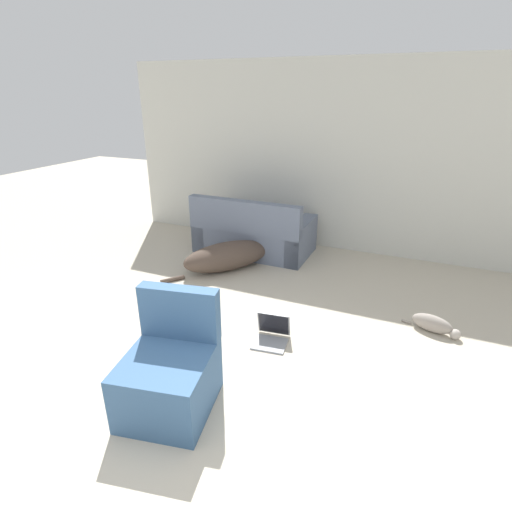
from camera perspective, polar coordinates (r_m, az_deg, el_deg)
The scene contains 7 objects.
ground_plane at distance 2.77m, azimuth -10.38°, elevation -31.04°, with size 20.00×20.00×0.00m, color #BCB29E.
wall_back at distance 5.86m, azimuth 13.17°, elevation 13.20°, with size 6.90×0.06×2.63m.
couch at distance 5.84m, azimuth -0.35°, elevation 3.10°, with size 1.65×0.90×0.85m.
dog at distance 5.30m, azimuth -3.79°, elevation -0.01°, with size 1.15×1.42×0.38m.
cat at distance 4.36m, azimuth 24.09°, elevation -8.92°, with size 0.56×0.24×0.17m.
laptop_open at distance 3.88m, azimuth 2.31°, elevation -10.78°, with size 0.35×0.36×0.26m.
side_chair at distance 3.13m, azimuth -12.14°, elevation -16.02°, with size 0.73×0.79×0.87m.
Camera 1 is at (1.03, -1.31, 2.22)m, focal length 28.00 mm.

